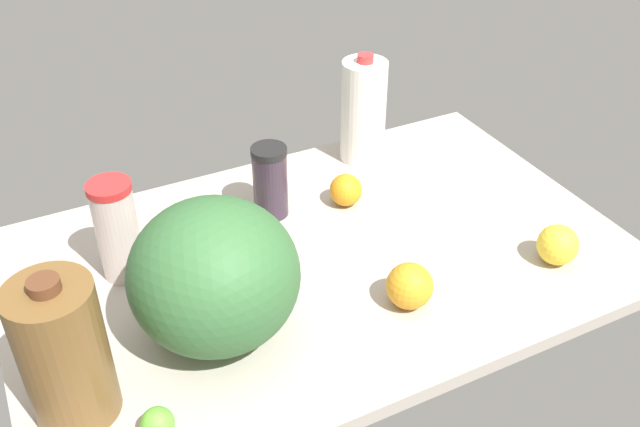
{
  "coord_description": "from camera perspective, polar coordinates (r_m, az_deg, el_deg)",
  "views": [
    {
      "loc": [
        49.25,
        98.22,
        91.38
      ],
      "look_at": [
        0.0,
        0.0,
        13.0
      ],
      "focal_mm": 40.0,
      "sensor_mm": 36.0,
      "label": 1
    }
  ],
  "objects": [
    {
      "name": "lime_by_jug",
      "position": [
        1.12,
        -12.87,
        -16.06
      ],
      "size": [
        5.06,
        5.06,
        5.06
      ],
      "primitive_type": "sphere",
      "color": "#5EAE34",
      "rests_on": "countertop"
    },
    {
      "name": "countertop",
      "position": [
        1.42,
        0.0,
        -3.78
      ],
      "size": [
        120.0,
        76.0,
        3.0
      ],
      "primitive_type": "cube",
      "color": "#B0A598",
      "rests_on": "ground"
    },
    {
      "name": "watermelon",
      "position": [
        1.18,
        -8.46,
        -4.93
      ],
      "size": [
        28.29,
        28.29,
        25.62
      ],
      "primitive_type": "ellipsoid",
      "color": "#346535",
      "rests_on": "countertop"
    },
    {
      "name": "lemon_beside_bowl",
      "position": [
        1.44,
        18.49,
        -2.4
      ],
      "size": [
        7.97,
        7.97,
        7.97
      ],
      "primitive_type": "sphere",
      "color": "yellow",
      "rests_on": "countertop"
    },
    {
      "name": "orange_far_back",
      "position": [
        1.28,
        7.18,
        -5.77
      ],
      "size": [
        8.51,
        8.51,
        8.51
      ],
      "primitive_type": "sphere",
      "color": "orange",
      "rests_on": "countertop"
    },
    {
      "name": "lime_near_front",
      "position": [
        1.44,
        -6.3,
        -1.13
      ],
      "size": [
        5.42,
        5.42,
        5.42
      ],
      "primitive_type": "sphere",
      "color": "#61A930",
      "rests_on": "countertop"
    },
    {
      "name": "chocolate_milk_jug",
      "position": [
        1.11,
        -19.8,
        -10.45
      ],
      "size": [
        12.77,
        12.77,
        26.09
      ],
      "color": "brown",
      "rests_on": "countertop"
    },
    {
      "name": "shaker_bottle",
      "position": [
        1.48,
        -4.01,
        2.58
      ],
      "size": [
        7.43,
        7.43,
        16.01
      ],
      "color": "#332633",
      "rests_on": "countertop"
    },
    {
      "name": "orange_loose",
      "position": [
        1.53,
        2.08,
        1.89
      ],
      "size": [
        7.05,
        7.05,
        7.05
      ],
      "primitive_type": "sphere",
      "color": "orange",
      "rests_on": "countertop"
    },
    {
      "name": "milk_jug",
      "position": [
        1.66,
        3.49,
        8.17
      ],
      "size": [
        10.39,
        10.39,
        26.16
      ],
      "color": "white",
      "rests_on": "countertop"
    },
    {
      "name": "tumbler_cup",
      "position": [
        1.36,
        -15.91,
        -1.28
      ],
      "size": [
        8.07,
        8.07,
        20.26
      ],
      "color": "beige",
      "rests_on": "countertop"
    }
  ]
}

